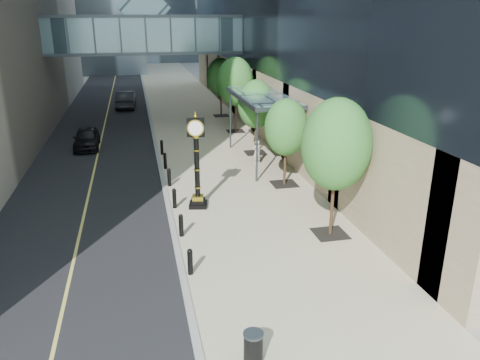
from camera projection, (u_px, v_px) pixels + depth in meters
name	position (u px, v px, depth m)	size (l,w,h in m)	color
ground	(269.00, 281.00, 16.75)	(320.00, 320.00, 0.00)	gray
road	(110.00, 101.00, 52.13)	(8.00, 180.00, 0.02)	black
sidewalk	(182.00, 98.00, 53.77)	(8.00, 180.00, 0.06)	#B3AA8A
curb	(146.00, 99.00, 52.94)	(0.25, 180.00, 0.07)	gray
skywalk	(145.00, 32.00, 39.35)	(17.00, 4.20, 5.80)	slate
entrance_canopy	(262.00, 98.00, 28.96)	(3.00, 8.00, 4.38)	#383F44
bollard_row	(172.00, 188.00, 24.31)	(0.20, 16.20, 0.90)	black
street_trees	(256.00, 99.00, 30.89)	(2.89, 28.73, 5.93)	black
street_clock	(197.00, 168.00, 22.48)	(1.02, 1.02, 4.61)	black
trash_bin	(253.00, 349.00, 12.57)	(0.52, 0.52, 0.90)	black
pedestrian	(257.00, 152.00, 29.58)	(0.56, 0.37, 1.54)	beige
car_near	(87.00, 138.00, 33.33)	(1.71, 4.26, 1.45)	black
car_far	(126.00, 99.00, 48.00)	(1.81, 5.18, 1.71)	#222227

